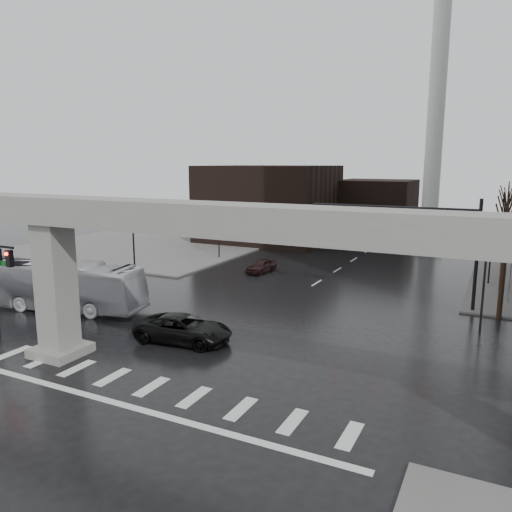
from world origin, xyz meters
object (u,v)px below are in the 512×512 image
object	(u,v)px
pickup_truck	(183,329)
city_bus	(60,286)
far_car	(261,266)
signal_mast_arm	(422,227)

from	to	relation	value
pickup_truck	city_bus	xyz separation A→B (m)	(-11.65, 1.58, 0.94)
pickup_truck	far_car	size ratio (longest dim) A/B	1.51
city_bus	far_car	size ratio (longest dim) A/B	3.27
signal_mast_arm	far_car	size ratio (longest dim) A/B	3.16
signal_mast_arm	pickup_truck	bearing A→B (deg)	-128.10
city_bus	far_car	xyz separation A→B (m)	(7.53, 17.40, -1.09)
signal_mast_arm	city_bus	distance (m)	26.28
pickup_truck	signal_mast_arm	bearing A→B (deg)	-44.90
signal_mast_arm	pickup_truck	world-z (taller)	signal_mast_arm
pickup_truck	city_bus	distance (m)	11.80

